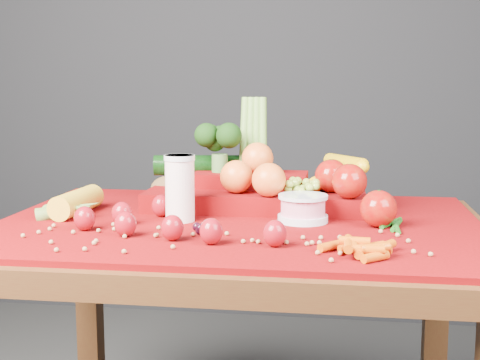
# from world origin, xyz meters

# --- Properties ---
(table) EXTENTS (1.10, 0.80, 0.75)m
(table) POSITION_xyz_m (0.00, 0.00, 0.66)
(table) COLOR #3C1B0D
(table) RESTS_ON ground
(red_cloth) EXTENTS (1.05, 0.75, 0.01)m
(red_cloth) POSITION_xyz_m (0.00, 0.00, 0.76)
(red_cloth) COLOR #6D0308
(red_cloth) RESTS_ON table
(milk_glass) EXTENTS (0.07, 0.07, 0.15)m
(milk_glass) POSITION_xyz_m (-0.13, -0.02, 0.84)
(milk_glass) COLOR white
(milk_glass) RESTS_ON red_cloth
(yogurt_bowl) EXTENTS (0.11, 0.11, 0.06)m
(yogurt_bowl) POSITION_xyz_m (0.14, 0.01, 0.79)
(yogurt_bowl) COLOR silver
(yogurt_bowl) RESTS_ON red_cloth
(strawberry_scatter) EXTENTS (0.44, 0.28, 0.05)m
(strawberry_scatter) POSITION_xyz_m (-0.13, -0.15, 0.79)
(strawberry_scatter) COLOR maroon
(strawberry_scatter) RESTS_ON red_cloth
(dark_grape_cluster) EXTENTS (0.06, 0.05, 0.03)m
(dark_grape_cluster) POSITION_xyz_m (-0.05, -0.15, 0.78)
(dark_grape_cluster) COLOR black
(dark_grape_cluster) RESTS_ON red_cloth
(soybean_scatter) EXTENTS (0.84, 0.24, 0.01)m
(soybean_scatter) POSITION_xyz_m (0.00, -0.20, 0.77)
(soybean_scatter) COLOR #AD794A
(soybean_scatter) RESTS_ON red_cloth
(corn_ear) EXTENTS (0.19, 0.24, 0.06)m
(corn_ear) POSITION_xyz_m (-0.38, -0.01, 0.78)
(corn_ear) COLOR yellow
(corn_ear) RESTS_ON red_cloth
(potato) EXTENTS (0.10, 0.07, 0.07)m
(potato) POSITION_xyz_m (-0.21, 0.21, 0.80)
(potato) COLOR brown
(potato) RESTS_ON red_cloth
(baby_carrot_pile) EXTENTS (0.18, 0.17, 0.03)m
(baby_carrot_pile) POSITION_xyz_m (0.25, -0.25, 0.78)
(baby_carrot_pile) COLOR #C44B06
(baby_carrot_pile) RESTS_ON red_cloth
(green_bean_pile) EXTENTS (0.14, 0.12, 0.01)m
(green_bean_pile) POSITION_xyz_m (0.32, -0.01, 0.77)
(green_bean_pile) COLOR #195A14
(green_bean_pile) RESTS_ON red_cloth
(produce_mound) EXTENTS (0.59, 0.37, 0.27)m
(produce_mound) POSITION_xyz_m (0.05, 0.15, 0.82)
(produce_mound) COLOR #6D0308
(produce_mound) RESTS_ON red_cloth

